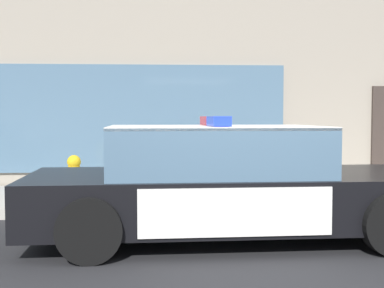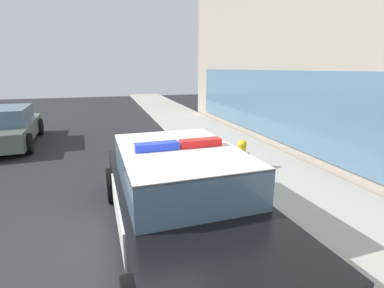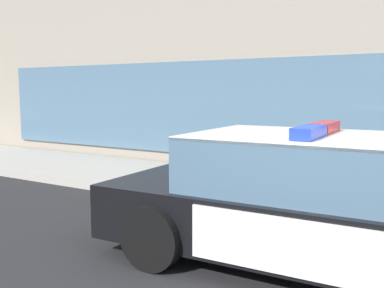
{
  "view_description": "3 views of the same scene",
  "coord_description": "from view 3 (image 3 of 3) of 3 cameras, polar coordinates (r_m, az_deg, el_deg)",
  "views": [
    {
      "loc": [
        -0.85,
        -5.3,
        1.5
      ],
      "look_at": [
        -0.37,
        2.2,
        1.09
      ],
      "focal_mm": 48.63,
      "sensor_mm": 36.0,
      "label": 1
    },
    {
      "loc": [
        3.94,
        -0.07,
        2.57
      ],
      "look_at": [
        -1.96,
        1.71,
        0.94
      ],
      "focal_mm": 26.99,
      "sensor_mm": 36.0,
      "label": 2
    },
    {
      "loc": [
        1.0,
        -3.5,
        1.83
      ],
      "look_at": [
        -2.15,
        1.73,
        1.08
      ],
      "focal_mm": 40.51,
      "sensor_mm": 36.0,
      "label": 3
    }
  ],
  "objects": [
    {
      "name": "sidewalk",
      "position": [
        7.38,
        22.49,
        -7.33
      ],
      "size": [
        48.0,
        2.64,
        0.15
      ],
      "primitive_type": "cube",
      "color": "#B2ADA3",
      "rests_on": "ground"
    },
    {
      "name": "police_cruiser",
      "position": [
        4.73,
        17.52,
        -7.42
      ],
      "size": [
        4.92,
        2.26,
        1.49
      ],
      "rotation": [
        0.0,
        0.0,
        0.03
      ],
      "color": "black",
      "rests_on": "ground"
    },
    {
      "name": "fire_hydrant",
      "position": [
        7.42,
        4.99,
        -3.35
      ],
      "size": [
        0.34,
        0.39,
        0.73
      ],
      "color": "gold",
      "rests_on": "sidewalk"
    }
  ]
}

